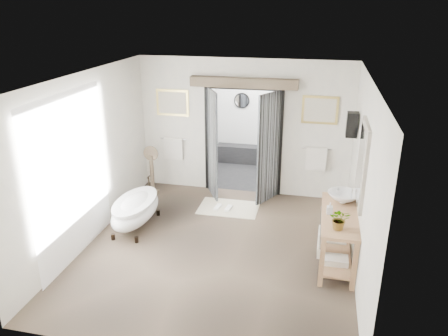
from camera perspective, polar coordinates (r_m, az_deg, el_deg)
The scene contains 13 objects.
ground_plane at distance 7.59m, azimuth -1.00°, elevation -10.45°, with size 5.00×5.00×0.00m, color brown.
room_shell at distance 6.70m, azimuth -1.66°, elevation 2.70°, with size 4.52×5.02×2.91m.
shower_room at distance 10.84m, azimuth 3.92°, elevation 4.56°, with size 2.22×2.01×2.51m.
back_wall_dressing at distance 9.07m, azimuth 2.37°, elevation 5.64°, with size 3.82×0.76×2.52m.
clawfoot_tub at distance 8.25m, azimuth -11.47°, elevation -5.31°, with size 0.68×1.52×0.74m.
vanity at distance 7.23m, azimuth 14.44°, elevation -8.27°, with size 0.57×1.60×0.85m.
pedestal_mirror at distance 9.52m, azimuth -9.37°, elevation -0.77°, with size 0.33×0.21×1.11m.
rug at distance 8.95m, azimuth 0.61°, elevation -5.23°, with size 1.20×0.80×0.01m, color beige.
slippers at distance 8.89m, azimuth -0.11°, elevation -5.19°, with size 0.35×0.25×0.05m.
basin at distance 7.45m, azimuth 15.31°, elevation -3.72°, with size 0.51×0.51×0.18m, color white.
plant at distance 6.56m, azimuth 14.87°, elevation -6.47°, with size 0.29×0.25×0.33m, color gray.
soap_bottle_a at distance 7.00m, azimuth 13.66°, elevation -5.14°, with size 0.09×0.09×0.19m, color gray.
soap_bottle_b at distance 7.60m, azimuth 14.66°, elevation -3.10°, with size 0.15×0.15×0.19m, color gray.
Camera 1 is at (1.54, -6.30, 3.95)m, focal length 35.00 mm.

